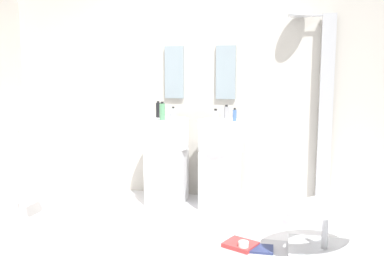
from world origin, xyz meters
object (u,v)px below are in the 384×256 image
soap_bottle_black (158,110)px  soap_bottle_clear (173,113)px  magazine_navy (261,249)px  pedestal_sink_right (220,160)px  soap_bottle_grey (226,112)px  magazine_red (240,245)px  shower_column (324,107)px  soap_bottle_white (216,116)px  pedestal_sink_left (167,157)px  coffee_mug (244,246)px  soap_bottle_blue (235,115)px  soap_bottle_green (162,112)px  towel_rack (32,159)px  lounge_chair (326,213)px

soap_bottle_black → soap_bottle_clear: bearing=11.0°
magazine_navy → soap_bottle_clear: 1.87m
pedestal_sink_right → soap_bottle_grey: 0.52m
magazine_red → soap_bottle_grey: soap_bottle_grey is taller
shower_column → magazine_navy: 1.80m
soap_bottle_clear → soap_bottle_white: soap_bottle_white is taller
pedestal_sink_left → magazine_navy: bearing=-43.7°
soap_bottle_black → coffee_mug: bearing=-47.6°
magazine_red → soap_bottle_blue: bearing=124.7°
soap_bottle_clear → soap_bottle_green: size_ratio=0.61×
magazine_red → soap_bottle_green: (-0.94, 0.88, 1.01)m
pedestal_sink_right → magazine_navy: 1.28m
towel_rack → shower_column: bearing=22.8°
pedestal_sink_left → soap_bottle_green: (0.00, -0.16, 0.52)m
magazine_red → coffee_mug: coffee_mug is taller
pedestal_sink_right → towel_rack: 1.90m
shower_column → soap_bottle_grey: bearing=-172.5°
coffee_mug → soap_bottle_green: 1.68m
pedestal_sink_left → soap_bottle_clear: size_ratio=8.66×
magazine_navy → soap_bottle_green: (-1.11, 0.91, 1.02)m
shower_column → soap_bottle_grey: 1.04m
coffee_mug → soap_bottle_black: size_ratio=0.45×
lounge_chair → coffee_mug: lounge_chair is taller
soap_bottle_green → soap_bottle_grey: bearing=25.2°
lounge_chair → towel_rack: 2.72m
soap_bottle_white → soap_bottle_green: bearing=-176.6°
pedestal_sink_right → magazine_red: 1.19m
pedestal_sink_left → coffee_mug: (0.98, -1.11, -0.46)m
magazine_navy → lounge_chair: bearing=2.0°
shower_column → pedestal_sink_right: bearing=-165.4°
pedestal_sink_right → soap_bottle_green: 0.81m
soap_bottle_clear → soap_bottle_green: bearing=-98.5°
soap_bottle_grey → soap_bottle_green: size_ratio=0.76×
soap_bottle_clear → lounge_chair: bearing=-36.2°
pedestal_sink_right → coffee_mug: pedestal_sink_right is taller
pedestal_sink_right → soap_bottle_green: bearing=-165.3°
magazine_navy → magazine_red: 0.17m
pedestal_sink_right → soap_bottle_green: size_ratio=5.32×
soap_bottle_grey → lounge_chair: bearing=-50.2°
soap_bottle_black → soap_bottle_green: (0.12, -0.25, 0.01)m
pedestal_sink_right → magazine_navy: pedestal_sink_right is taller
lounge_chair → soap_bottle_clear: 2.05m
pedestal_sink_left → magazine_navy: (1.11, -1.06, -0.50)m
soap_bottle_grey → soap_bottle_blue: 0.23m
pedestal_sink_left → towel_rack: 1.40m
shower_column → lounge_chair: (-0.05, -1.30, -0.73)m
pedestal_sink_left → pedestal_sink_right: (0.60, 0.00, 0.00)m
lounge_chair → pedestal_sink_right: bearing=134.6°
pedestal_sink_left → coffee_mug: size_ratio=12.68×
soap_bottle_clear → soap_bottle_white: bearing=-25.3°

